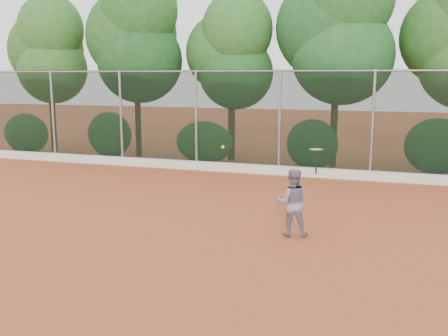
% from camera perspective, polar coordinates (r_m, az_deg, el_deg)
% --- Properties ---
extents(ground, '(80.00, 80.00, 0.00)m').
position_cam_1_polar(ground, '(10.61, -1.69, -7.60)').
color(ground, '#AD4E29').
rests_on(ground, ground).
extents(concrete_curb, '(24.00, 0.20, 0.30)m').
position_cam_1_polar(concrete_curb, '(16.95, 6.12, -0.25)').
color(concrete_curb, silver).
rests_on(concrete_curb, ground).
extents(tennis_player, '(0.78, 0.66, 1.42)m').
position_cam_1_polar(tennis_player, '(10.44, 7.81, -3.93)').
color(tennis_player, slate).
rests_on(tennis_player, ground).
extents(chainlink_fence, '(24.09, 0.09, 3.50)m').
position_cam_1_polar(chainlink_fence, '(16.89, 6.36, 5.56)').
color(chainlink_fence, black).
rests_on(chainlink_fence, ground).
extents(foliage_backdrop, '(23.70, 3.63, 7.55)m').
position_cam_1_polar(foliage_backdrop, '(18.92, 6.12, 13.80)').
color(foliage_backdrop, '#48301B').
rests_on(foliage_backdrop, ground).
extents(tennis_racket, '(0.39, 0.39, 0.52)m').
position_cam_1_polar(tennis_racket, '(10.04, 10.49, 1.86)').
color(tennis_racket, black).
rests_on(tennis_racket, ground).
extents(tennis_ball_in_flight, '(0.07, 0.07, 0.07)m').
position_cam_1_polar(tennis_ball_in_flight, '(10.54, -0.13, 2.43)').
color(tennis_ball_in_flight, yellow).
rests_on(tennis_ball_in_flight, ground).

